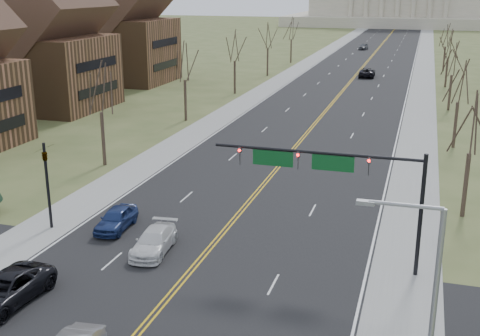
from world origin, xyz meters
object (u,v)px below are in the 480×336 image
Objects in this scene: car_sb_outer_lead at (5,290)px; car_far_nb at (367,72)px; car_sb_outer_second at (116,219)px; car_sb_inner_second at (154,241)px; street_light at (425,312)px; signal_mast at (332,171)px; car_far_sb at (363,46)px; signal_left at (47,176)px.

car_sb_outer_lead is 88.29m from car_far_nb.
car_sb_inner_second is at bearing -36.94° from car_sb_outer_second.
signal_mast is at bearing 111.41° from street_light.
car_sb_inner_second is (-10.57, -1.51, -5.05)m from signal_mast.
car_far_sb is (-16.23, 140.56, -4.43)m from street_light.
car_sb_inner_second is 1.11× the size of car_sb_outer_second.
car_sb_outer_lead is at bearing 81.63° from car_far_nb.
signal_left reaches higher than car_sb_outer_lead.
car_sb_outer_lead is (3.71, -9.59, -2.90)m from signal_left.
street_light is at bearing -40.17° from car_sb_outer_second.
signal_left is 1.24× the size of car_sb_inner_second.
street_light is 1.97× the size of car_far_sb.
car_far_sb is (3.62, 125.97, 0.04)m from car_sb_outer_second.
car_sb_outer_second is 0.95× the size of car_far_sb.
signal_left is 27.78m from street_light.
car_far_nb is at bearing -77.16° from car_far_sb.
signal_mast reaches higher than car_far_sb.
car_sb_outer_lead is 1.31× the size of car_sb_outer_second.
signal_left is at bearing 78.18° from car_far_nb.
car_sb_outer_lead is at bearing -68.85° from signal_left.
car_far_nb is (9.94, 87.73, 0.02)m from car_sb_outer_lead.
car_far_nb reaches higher than car_sb_outer_lead.
car_sb_outer_lead is (-20.53, 3.91, -4.41)m from street_light.
signal_left is at bearing 180.00° from signal_mast.
street_light reaches higher than car_sb_outer_lead.
signal_left is 1.02× the size of car_far_nb.
signal_left is at bearing 114.50° from car_sb_outer_lead.
car_sb_inner_second is at bearing -171.86° from signal_mast.
signal_mast is at bearing -78.83° from car_far_sb.
signal_mast is 2.51× the size of car_sb_inner_second.
signal_left is (-18.95, 0.00, -2.05)m from signal_mast.
street_light is (5.29, -13.50, -0.54)m from signal_mast.
signal_mast is 127.63m from car_far_sb.
street_light is at bearing -7.43° from car_sb_outer_lead.
signal_left is 9.02m from car_sb_inner_second.
signal_left is 1.04× the size of car_sb_outer_lead.
car_far_sb is (-5.65, 48.93, -0.03)m from car_far_nb.
car_sb_outer_lead is at bearing 169.22° from street_light.
car_sb_outer_second is at bearing 175.74° from signal_mast.
car_far_nb reaches higher than car_sb_inner_second.
car_sb_outer_second is at bearing -85.40° from car_far_sb.
signal_mast is 14.51m from street_light.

